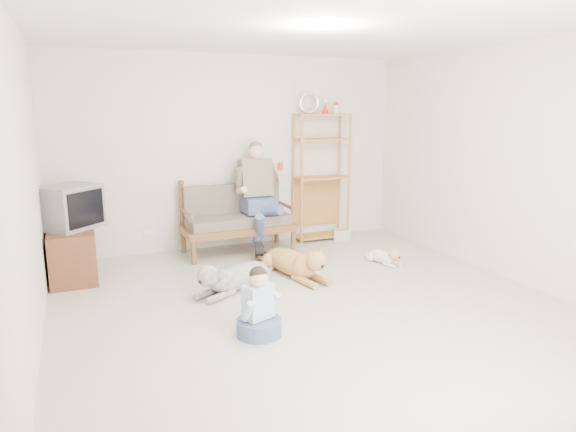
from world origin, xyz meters
name	(u,v)px	position (x,y,z in m)	size (l,w,h in m)	color
floor	(318,311)	(0.00, 0.00, 0.00)	(5.50, 5.50, 0.00)	beige
ceiling	(322,24)	(0.00, 0.00, 2.70)	(5.50, 5.50, 0.00)	white
wall_back	(234,152)	(0.00, 2.75, 1.35)	(5.00, 5.00, 0.00)	beige
wall_left	(22,193)	(-2.50, 0.00, 1.35)	(5.50, 5.50, 0.00)	beige
wall_right	(520,165)	(2.50, 0.00, 1.35)	(5.50, 5.50, 0.00)	beige
loveseat	(236,217)	(-0.10, 2.38, 0.49)	(1.51, 0.73, 0.95)	brown
man	(260,203)	(0.17, 2.16, 0.70)	(0.58, 0.83, 1.34)	#4D638D
etagere	(321,176)	(1.29, 2.55, 0.97)	(0.84, 0.37, 2.20)	#BC7C3B
book_stack	(341,234)	(1.56, 2.39, 0.08)	(0.24, 0.18, 0.16)	silver
tv_stand	(72,254)	(-2.23, 2.01, 0.30)	(0.50, 0.90, 0.60)	brown
crt_tv	(70,207)	(-2.20, 2.04, 0.85)	(0.77, 0.77, 0.51)	slate
wall_outlet	(148,232)	(-1.25, 2.73, 0.30)	(0.12, 0.02, 0.08)	white
golden_retriever	(296,263)	(0.22, 1.07, 0.17)	(0.51, 1.32, 0.41)	#C08142
shaggy_dog	(233,277)	(-0.60, 0.89, 0.15)	(1.14, 0.75, 0.38)	silver
terrier	(385,256)	(1.48, 1.07, 0.10)	(0.28, 0.62, 0.24)	silver
child	(259,311)	(-0.72, -0.28, 0.23)	(0.40, 0.40, 0.63)	#4D638D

